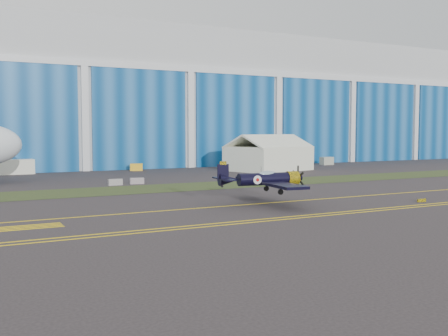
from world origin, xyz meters
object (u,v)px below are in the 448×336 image
tug (136,167)px  shipping_container (16,167)px  warbird (264,179)px  tent (269,152)px

tug → shipping_container: bearing=-165.0°
warbird → shipping_container: size_ratio=2.33×
shipping_container → tug: size_ratio=2.57×
tug → warbird: bearing=-73.6°
tent → tug: bearing=137.7°
tent → tug: 25.91m
warbird → tent: bearing=64.0°
warbird → shipping_container: warbird is taller
shipping_container → tug: 21.76m
warbird → tent: size_ratio=0.80×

